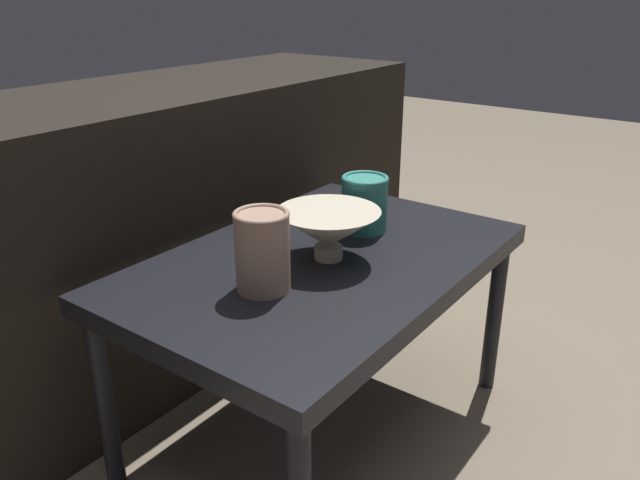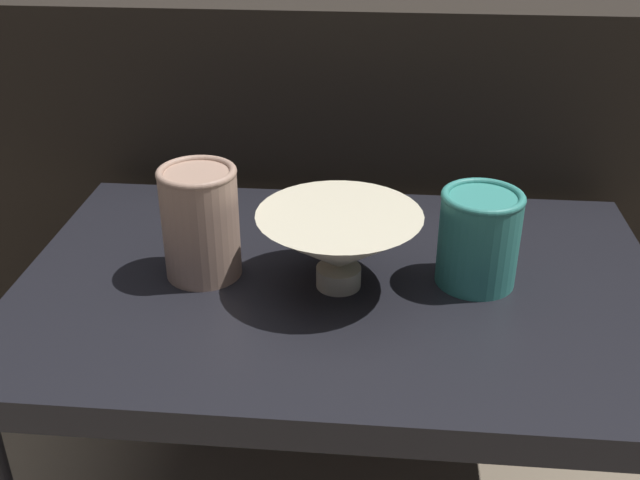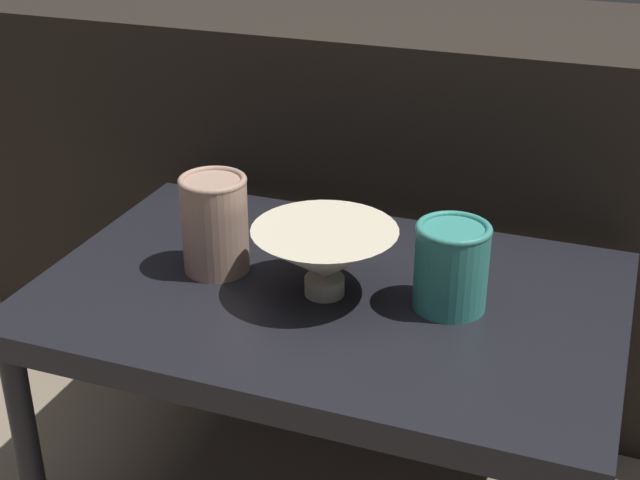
% 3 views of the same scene
% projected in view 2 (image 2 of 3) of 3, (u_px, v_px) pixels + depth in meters
% --- Properties ---
extents(table, '(0.82, 0.54, 0.42)m').
position_uv_depth(table, '(339.00, 306.00, 0.98)').
color(table, black).
rests_on(table, ground_plane).
extents(couch_backdrop, '(1.78, 0.50, 0.69)m').
position_uv_depth(couch_backdrop, '(358.00, 164.00, 1.49)').
color(couch_backdrop, black).
rests_on(couch_backdrop, ground_plane).
extents(bowl, '(0.20, 0.20, 0.10)m').
position_uv_depth(bowl, '(337.00, 242.00, 0.91)').
color(bowl, beige).
rests_on(bowl, table).
extents(vase_textured_left, '(0.10, 0.10, 0.15)m').
position_uv_depth(vase_textured_left, '(201.00, 220.00, 0.94)').
color(vase_textured_left, tan).
rests_on(vase_textured_left, table).
extents(vase_colorful_right, '(0.10, 0.10, 0.12)m').
position_uv_depth(vase_colorful_right, '(479.00, 237.00, 0.92)').
color(vase_colorful_right, teal).
rests_on(vase_colorful_right, table).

